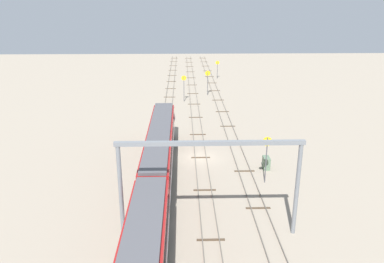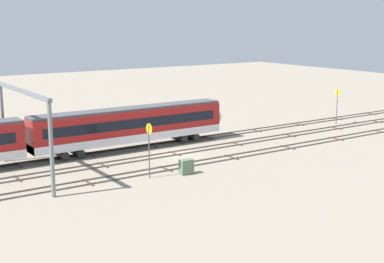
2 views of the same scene
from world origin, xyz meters
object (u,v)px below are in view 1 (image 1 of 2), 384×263
speed_sign_mid_trackside (184,85)px  speed_sign_distant_end (208,79)px  overhead_gantry (210,168)px  speed_sign_far_trackside (267,152)px  relay_cabinet (266,163)px  speed_sign_near_foreground (217,67)px

speed_sign_mid_trackside → speed_sign_distant_end: (5.18, -5.06, 0.09)m
overhead_gantry → speed_sign_mid_trackside: bearing=2.3°
speed_sign_mid_trackside → speed_sign_far_trackside: bearing=-166.5°
relay_cabinet → speed_sign_near_foreground: bearing=0.9°
speed_sign_mid_trackside → speed_sign_distant_end: size_ratio=0.99×
overhead_gantry → speed_sign_far_trackside: bearing=-35.3°
speed_sign_distant_end → overhead_gantry: bearing=176.4°
relay_cabinet → overhead_gantry: bearing=149.7°
overhead_gantry → relay_cabinet: size_ratio=10.33×
speed_sign_near_foreground → speed_sign_distant_end: 18.60m
speed_sign_near_foreground → speed_sign_distant_end: bearing=168.5°
speed_sign_near_foreground → speed_sign_distant_end: size_ratio=0.88×
speed_sign_mid_trackside → relay_cabinet: bearing=-163.6°
speed_sign_mid_trackside → speed_sign_distant_end: bearing=-44.3°
speed_sign_near_foreground → speed_sign_far_trackside: 59.84m
overhead_gantry → relay_cabinet: overhead_gantry is taller
speed_sign_near_foreground → relay_cabinet: (-56.18, -0.90, -2.33)m
overhead_gantry → speed_sign_near_foreground: size_ratio=3.31×
speed_sign_mid_trackside → relay_cabinet: 34.29m
speed_sign_distant_end → speed_sign_far_trackside: bearing=-174.9°
speed_sign_near_foreground → speed_sign_mid_trackside: (-23.40, 8.77, 0.36)m
speed_sign_distant_end → relay_cabinet: size_ratio=3.54×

